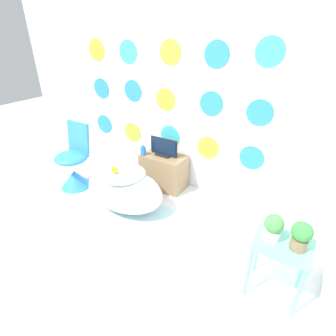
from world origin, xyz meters
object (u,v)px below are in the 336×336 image
(bathtub, at_px, (125,190))
(chair, at_px, (74,168))
(vase, at_px, (143,151))
(tv, at_px, (164,148))
(potted_plant_right, at_px, (301,235))
(potted_plant_left, at_px, (273,227))

(bathtub, relative_size, chair, 1.14)
(vase, bearing_deg, tv, 27.02)
(tv, xyz_separation_m, potted_plant_right, (1.68, -0.91, 0.08))
(bathtub, xyz_separation_m, potted_plant_left, (1.64, -0.27, 0.38))
(bathtub, bearing_deg, vase, 100.58)
(potted_plant_right, bearing_deg, chair, 173.55)
(chair, height_order, tv, chair)
(potted_plant_left, relative_size, potted_plant_right, 0.93)
(vase, height_order, potted_plant_left, potted_plant_left)
(vase, relative_size, potted_plant_right, 0.57)
(bathtub, bearing_deg, tv, 77.61)
(vase, height_order, potted_plant_right, potted_plant_right)
(chair, xyz_separation_m, vase, (0.76, 0.49, 0.23))
(tv, height_order, potted_plant_right, potted_plant_right)
(chair, xyz_separation_m, potted_plant_left, (2.49, -0.30, 0.34))
(chair, bearing_deg, tv, 31.32)
(vase, bearing_deg, bathtub, -79.42)
(chair, distance_m, vase, 0.94)
(chair, relative_size, potted_plant_left, 4.01)
(potted_plant_left, distance_m, potted_plant_right, 0.18)
(chair, bearing_deg, potted_plant_right, -6.45)
(potted_plant_left, height_order, potted_plant_right, potted_plant_right)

